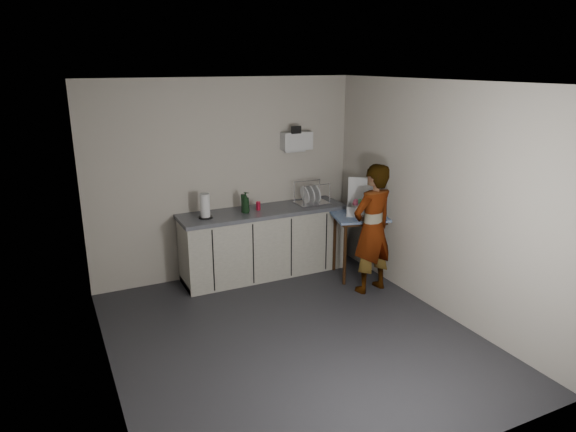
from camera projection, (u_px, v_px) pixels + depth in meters
name	position (u px, v px, depth m)	size (l,w,h in m)	color
ground	(293.00, 338.00, 5.38)	(4.00, 4.00, 0.00)	#28282D
wall_back	(226.00, 179.00, 6.72)	(3.60, 0.02, 2.60)	beige
wall_right	(436.00, 199.00, 5.75)	(0.02, 4.00, 2.60)	beige
wall_left	(101.00, 247.00, 4.26)	(0.02, 4.00, 2.60)	beige
ceiling	(294.00, 83.00, 4.63)	(3.60, 4.00, 0.01)	white
kitchen_counter	(264.00, 244.00, 6.89)	(2.24, 0.62, 0.91)	black
wall_shelf	(297.00, 141.00, 6.95)	(0.42, 0.18, 0.37)	white
side_table	(358.00, 222.00, 6.74)	(0.82, 0.82, 0.86)	#35170C
standing_man	(372.00, 229.00, 6.28)	(0.59, 0.39, 1.62)	#B2A593
soap_bottle	(246.00, 202.00, 6.57)	(0.11, 0.11, 0.27)	black
soda_can	(258.00, 206.00, 6.72)	(0.06, 0.06, 0.11)	red
dark_bottle	(244.00, 203.00, 6.60)	(0.07, 0.07, 0.24)	black
paper_towel	(205.00, 207.00, 6.35)	(0.17, 0.17, 0.31)	black
dish_rack	(311.00, 199.00, 7.01)	(0.44, 0.33, 0.31)	silver
bakery_box	(359.00, 206.00, 6.71)	(0.46, 0.46, 0.46)	white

